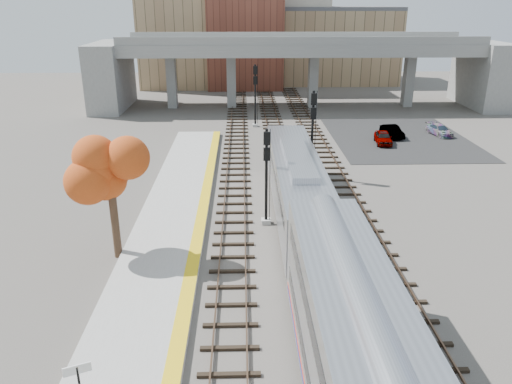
# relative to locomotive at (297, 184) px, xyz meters

# --- Properties ---
(ground) EXTENTS (160.00, 160.00, 0.00)m
(ground) POSITION_rel_locomotive_xyz_m (-1.00, -8.15, -2.28)
(ground) COLOR #47423D
(ground) RESTS_ON ground
(platform) EXTENTS (4.50, 60.00, 0.35)m
(platform) POSITION_rel_locomotive_xyz_m (-8.25, -8.15, -2.10)
(platform) COLOR #9E9E99
(platform) RESTS_ON ground
(yellow_strip) EXTENTS (0.70, 60.00, 0.01)m
(yellow_strip) POSITION_rel_locomotive_xyz_m (-6.35, -8.15, -1.92)
(yellow_strip) COLOR yellow
(yellow_strip) RESTS_ON platform
(tracks) EXTENTS (10.70, 95.00, 0.25)m
(tracks) POSITION_rel_locomotive_xyz_m (-0.07, 4.35, -2.20)
(tracks) COLOR black
(tracks) RESTS_ON ground
(overpass) EXTENTS (54.00, 12.00, 9.50)m
(overpass) POSITION_rel_locomotive_xyz_m (3.92, 36.85, 3.53)
(overpass) COLOR slate
(overpass) RESTS_ON ground
(buildings_far) EXTENTS (43.00, 21.00, 20.60)m
(buildings_far) POSITION_rel_locomotive_xyz_m (0.26, 58.42, 5.60)
(buildings_far) COLOR #A1845D
(buildings_far) RESTS_ON ground
(parking_lot) EXTENTS (14.00, 18.00, 0.04)m
(parking_lot) POSITION_rel_locomotive_xyz_m (13.00, 19.85, -2.26)
(parking_lot) COLOR black
(parking_lot) RESTS_ON ground
(locomotive) EXTENTS (3.02, 19.05, 4.10)m
(locomotive) POSITION_rel_locomotive_xyz_m (0.00, 0.00, 0.00)
(locomotive) COLOR #A8AAB2
(locomotive) RESTS_ON ground
(signal_mast_near) EXTENTS (0.60, 0.64, 6.35)m
(signal_mast_near) POSITION_rel_locomotive_xyz_m (-2.10, -1.34, 0.73)
(signal_mast_near) COLOR #9E9E99
(signal_mast_near) RESTS_ON ground
(signal_mast_mid) EXTENTS (0.60, 0.64, 7.09)m
(signal_mast_mid) POSITION_rel_locomotive_xyz_m (2.00, 7.73, 1.25)
(signal_mast_mid) COLOR #9E9E99
(signal_mast_mid) RESTS_ON ground
(signal_mast_far) EXTENTS (0.60, 0.64, 7.01)m
(signal_mast_far) POSITION_rel_locomotive_xyz_m (-2.10, 25.41, 1.19)
(signal_mast_far) COLOR #9E9E99
(signal_mast_far) RESTS_ON ground
(station_sign) EXTENTS (0.85, 0.38, 2.27)m
(station_sign) POSITION_rel_locomotive_xyz_m (-9.05, -17.77, -0.30)
(station_sign) COLOR black
(station_sign) RESTS_ON platform
(tree) EXTENTS (3.60, 3.60, 6.86)m
(tree) POSITION_rel_locomotive_xyz_m (-10.72, -5.52, 2.81)
(tree) COLOR #382619
(tree) RESTS_ON ground
(car_a) EXTENTS (1.93, 3.91, 1.28)m
(car_a) POSITION_rel_locomotive_xyz_m (10.64, 17.64, -1.60)
(car_a) COLOR #99999E
(car_a) RESTS_ON parking_lot
(car_b) EXTENTS (1.87, 3.91, 1.24)m
(car_b) POSITION_rel_locomotive_xyz_m (12.30, 20.18, -1.62)
(car_b) COLOR #99999E
(car_b) RESTS_ON parking_lot
(car_c) EXTENTS (2.26, 4.02, 1.10)m
(car_c) POSITION_rel_locomotive_xyz_m (17.67, 20.90, -1.69)
(car_c) COLOR #99999E
(car_c) RESTS_ON parking_lot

